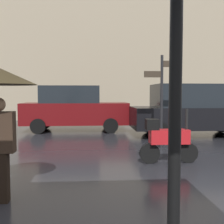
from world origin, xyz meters
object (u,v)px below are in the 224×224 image
Objects in this scene: parked_car_left at (74,108)px; parked_car_right at (192,110)px; parked_scooter at (167,139)px; street_signpost at (162,92)px.

parked_car_right is at bearing -26.14° from parked_car_left.
street_signpost reaches higher than parked_scooter.
street_signpost is at bearing -58.82° from parked_car_left.
parked_car_right is (2.03, 3.98, 0.41)m from parked_scooter.
parked_scooter is 0.29× the size of parked_car_right.
street_signpost is (2.77, -3.99, 0.68)m from parked_car_left.
parked_car_left is at bearing 172.06° from parked_car_right.
parked_scooter is 0.30× the size of parked_car_left.
parked_car_right is at bearing 76.09° from parked_scooter.
street_signpost is at bearing 92.66° from parked_scooter.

